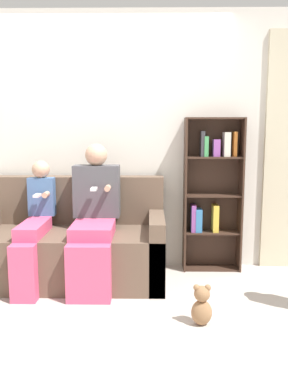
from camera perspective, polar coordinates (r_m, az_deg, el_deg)
The scene contains 7 objects.
ground_plane at distance 3.49m, azimuth -7.27°, elevation -15.01°, with size 14.00×14.00×0.00m, color #BCB2A8.
back_wall at distance 4.15m, azimuth -5.73°, elevation 7.00°, with size 10.00×0.06×2.55m.
couch at distance 3.90m, azimuth -10.09°, elevation -7.49°, with size 1.73×0.83×0.94m.
adult_seated at distance 3.66m, azimuth -7.00°, elevation -2.95°, with size 0.43×0.76×1.27m.
child_seated at distance 3.74m, azimuth -15.20°, elevation -4.48°, with size 0.24×0.79×1.11m.
bookshelf at distance 4.09m, azimuth 9.41°, elevation -0.01°, with size 0.57×0.22×1.51m.
teddy_bear at distance 3.07m, azimuth 8.10°, elevation -15.56°, with size 0.15×0.12×0.31m.
Camera 1 is at (0.47, -3.15, 1.41)m, focal length 38.00 mm.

